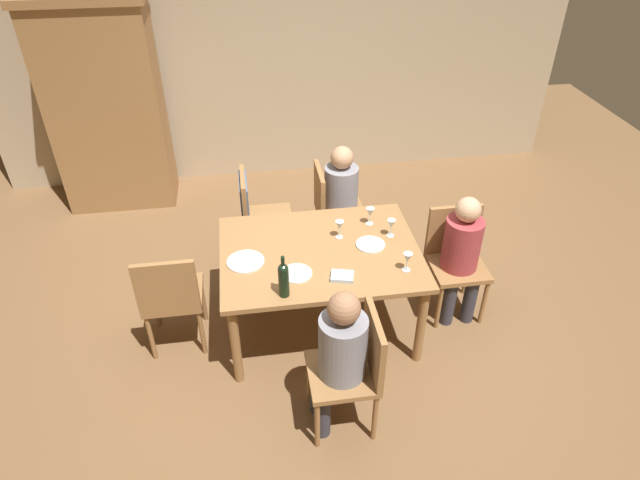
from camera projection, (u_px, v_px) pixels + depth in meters
ground_plane at (320, 323)px, 4.61m from camera, size 10.00×10.00×0.00m
rear_room_partition at (282, 58)px, 6.04m from camera, size 6.40×0.12×2.70m
armoire_cabinet at (106, 105)px, 5.60m from camera, size 1.18×0.62×2.18m
dining_table at (320, 259)px, 4.22m from camera, size 1.51×1.14×0.75m
chair_far_right at (332, 207)px, 5.09m from camera, size 0.44×0.44×0.92m
chair_near at (355, 364)px, 3.54m from camera, size 0.44×0.44×0.92m
chair_right_end at (455, 254)px, 4.50m from camera, size 0.44×0.44×0.92m
chair_left_end at (171, 295)px, 4.09m from camera, size 0.44×0.44×0.92m
chair_far_left at (254, 207)px, 4.97m from camera, size 0.45×0.44×0.92m
person_woman_host at (344, 194)px, 5.03m from camera, size 0.35×0.31×1.13m
person_man_bearded at (339, 353)px, 3.46m from camera, size 0.35×0.31×1.13m
person_man_guest at (462, 251)px, 4.35m from camera, size 0.30×0.34×1.11m
wine_bottle_tall_green at (284, 279)px, 3.68m from camera, size 0.07×0.07×0.33m
wine_glass_near_left at (370, 213)px, 4.40m from camera, size 0.07×0.07×0.15m
wine_glass_centre at (340, 226)px, 4.25m from camera, size 0.07×0.07×0.15m
wine_glass_near_right at (408, 258)px, 3.92m from camera, size 0.07×0.07×0.15m
wine_glass_far at (391, 225)px, 4.26m from camera, size 0.07×0.07×0.15m
dinner_plate_host at (370, 245)px, 4.22m from camera, size 0.22×0.22×0.01m
dinner_plate_guest_left at (246, 261)px, 4.05m from camera, size 0.28×0.28×0.01m
dinner_plate_guest_right at (297, 274)px, 3.93m from camera, size 0.22×0.22×0.01m
folded_napkin at (342, 276)px, 3.89m from camera, size 0.19×0.16×0.03m
handbag at (306, 246)px, 5.31m from camera, size 0.18×0.30×0.22m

